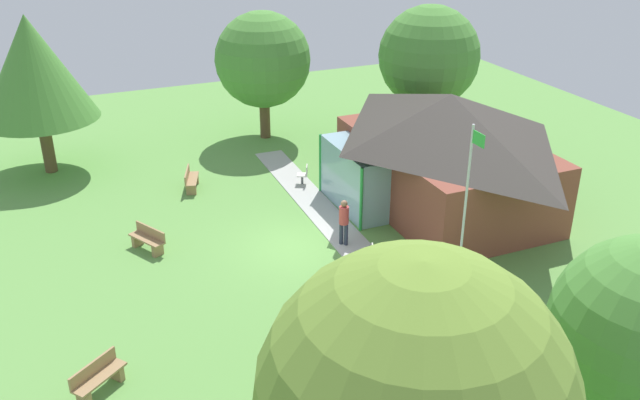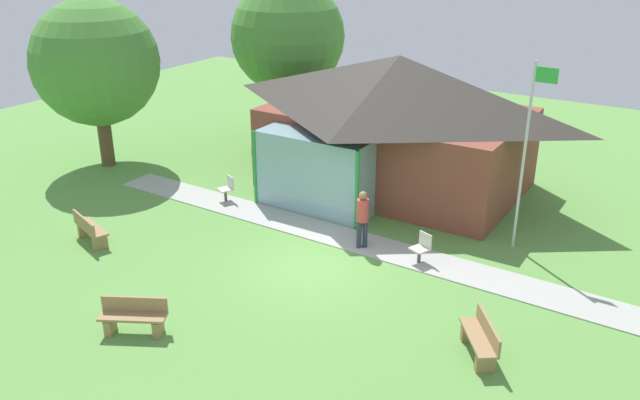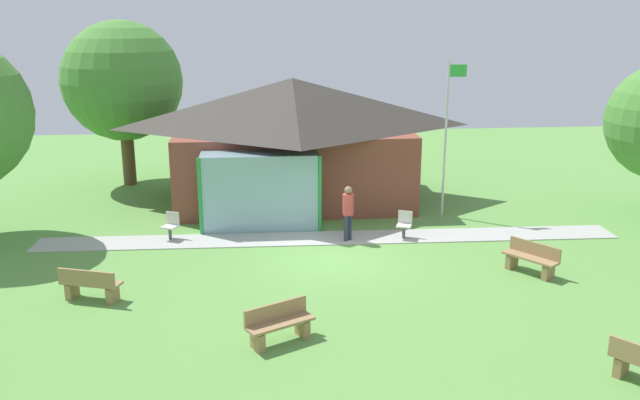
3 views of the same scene
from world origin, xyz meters
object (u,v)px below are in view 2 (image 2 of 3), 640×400
at_px(bench_mid_right, 481,339).
at_px(tree_west_hedge, 96,63).
at_px(flagpole, 526,149).
at_px(patio_chair_west, 227,190).
at_px(tree_behind_pavilion_left, 288,37).
at_px(bench_mid_left, 90,230).
at_px(visitor_on_path, 363,215).
at_px(bench_front_center, 134,317).
at_px(pavilion, 394,120).
at_px(patio_chair_lawn_spare, 421,249).

xyz_separation_m(bench_mid_right, tree_west_hedge, (-16.16, 4.16, 3.49)).
relative_size(flagpole, bench_mid_right, 3.61).
relative_size(patio_chair_west, tree_behind_pavilion_left, 0.13).
height_order(bench_mid_left, visitor_on_path, visitor_on_path).
xyz_separation_m(bench_mid_left, bench_front_center, (4.49, -2.56, 0.00)).
xyz_separation_m(bench_mid_left, patio_chair_west, (1.39, 4.49, 0.01)).
distance_m(pavilion, bench_front_center, 11.40).
xyz_separation_m(pavilion, bench_front_center, (-0.89, -11.19, -1.98)).
distance_m(bench_mid_left, tree_behind_pavilion_left, 12.49).
distance_m(visitor_on_path, tree_behind_pavilion_left, 11.74).
xyz_separation_m(bench_mid_right, patio_chair_west, (-9.99, 3.76, 0.01)).
bearing_deg(tree_west_hedge, pavilion, 20.21).
relative_size(patio_chair_lawn_spare, tree_behind_pavilion_left, 0.13).
bearing_deg(bench_mid_left, flagpole, 49.24).
xyz_separation_m(visitor_on_path, tree_west_hedge, (-11.61, 1.06, 2.87)).
bearing_deg(patio_chair_west, visitor_on_path, -161.71).
height_order(bench_mid_left, bench_front_center, same).
height_order(visitor_on_path, tree_behind_pavilion_left, tree_behind_pavilion_left).
distance_m(flagpole, patio_chair_west, 9.59).
relative_size(bench_mid_right, patio_chair_west, 1.71).
distance_m(bench_mid_right, tree_behind_pavilion_left, 17.17).
xyz_separation_m(patio_chair_lawn_spare, patio_chair_west, (-7.22, 0.58, 0.00)).
bearing_deg(bench_mid_left, patio_chair_lawn_spare, 43.02).
height_order(bench_front_center, patio_chair_west, patio_chair_west).
bearing_deg(bench_mid_right, tree_behind_pavilion_left, 12.52).
distance_m(bench_front_center, tree_behind_pavilion_left, 15.92).
relative_size(bench_front_center, bench_mid_right, 1.04).
relative_size(patio_chair_west, tree_west_hedge, 0.14).
relative_size(patio_chair_west, visitor_on_path, 0.49).
bearing_deg(bench_mid_right, visitor_on_path, 19.83).
distance_m(patio_chair_west, tree_behind_pavilion_left, 8.65).
bearing_deg(pavilion, patio_chair_west, -133.87).
distance_m(pavilion, visitor_on_path, 5.20).
height_order(bench_mid_right, patio_chair_lawn_spare, patio_chair_lawn_spare).
bearing_deg(tree_behind_pavilion_left, bench_mid_left, -84.48).
xyz_separation_m(bench_front_center, bench_mid_right, (6.89, 3.29, 0.00)).
bearing_deg(tree_west_hedge, bench_front_center, -38.80).
relative_size(visitor_on_path, tree_west_hedge, 0.28).
height_order(pavilion, bench_mid_right, pavilion).
distance_m(pavilion, tree_behind_pavilion_left, 7.49).
bearing_deg(bench_mid_right, pavilion, 1.32).
bearing_deg(visitor_on_path, pavilion, 60.90).
xyz_separation_m(visitor_on_path, tree_behind_pavilion_left, (-7.97, 8.01, 3.18)).
bearing_deg(flagpole, bench_mid_left, -149.38).
relative_size(bench_mid_left, visitor_on_path, 0.90).
distance_m(bench_mid_right, patio_chair_west, 10.67).
height_order(visitor_on_path, tree_west_hedge, tree_west_hedge).
xyz_separation_m(bench_mid_left, tree_behind_pavilion_left, (-1.14, 11.84, 3.80)).
relative_size(bench_mid_left, tree_west_hedge, 0.25).
relative_size(patio_chair_lawn_spare, tree_west_hedge, 0.14).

